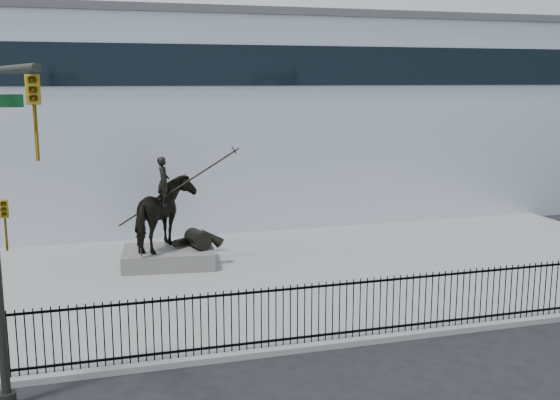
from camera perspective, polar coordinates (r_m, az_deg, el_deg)
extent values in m
plane|color=black|center=(15.39, 5.03, -14.38)|extent=(120.00, 120.00, 0.00)
cube|color=gray|center=(21.61, -1.73, -6.71)|extent=(30.00, 12.00, 0.15)
cube|color=silver|center=(33.45, -7.40, 7.04)|extent=(44.00, 14.00, 9.00)
cube|color=black|center=(16.35, 3.44, -11.68)|extent=(22.00, 0.05, 0.05)
cube|color=black|center=(15.92, 3.49, -7.51)|extent=(22.00, 0.05, 0.05)
cube|color=black|center=(16.13, 3.46, -9.70)|extent=(22.00, 0.03, 1.50)
cube|color=#56544E|center=(22.89, -9.66, -4.93)|extent=(3.32, 2.48, 0.58)
imported|color=black|center=(22.53, -9.78, -1.21)|extent=(2.37, 2.67, 2.45)
imported|color=black|center=(22.34, -10.11, 1.60)|extent=(0.47, 0.65, 1.66)
cylinder|color=black|center=(22.37, -8.98, 0.99)|extent=(3.92, 0.55, 2.49)
cylinder|color=#252722|center=(14.74, -22.67, -15.73)|extent=(0.36, 0.36, 0.30)
cylinder|color=#252722|center=(11.14, -23.10, 10.37)|extent=(1.47, 4.84, 0.12)
imported|color=#B58B14|center=(8.98, -20.55, 6.69)|extent=(0.18, 0.22, 1.10)
imported|color=#B58B14|center=(13.58, -22.80, -2.08)|extent=(0.16, 0.20, 1.00)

